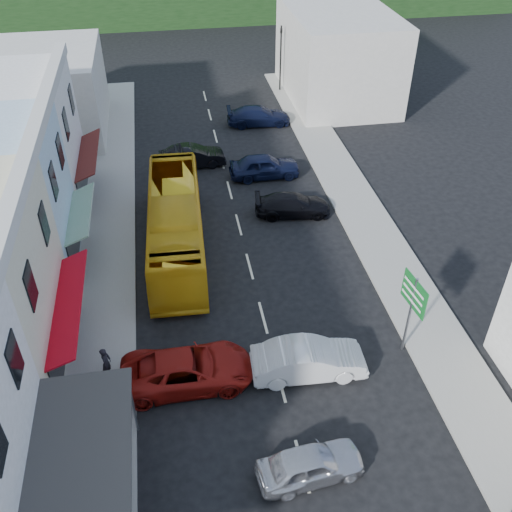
{
  "coord_description": "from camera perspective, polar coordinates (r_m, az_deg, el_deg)",
  "views": [
    {
      "loc": [
        -3.72,
        -15.5,
        18.91
      ],
      "look_at": [
        0.0,
        6.0,
        2.2
      ],
      "focal_mm": 40.0,
      "sensor_mm": 36.0,
      "label": 1
    }
  ],
  "objects": [
    {
      "name": "car_black_near",
      "position": [
        34.2,
        3.7,
        5.19
      ],
      "size": [
        4.69,
        2.37,
        1.4
      ],
      "primitive_type": "imported",
      "rotation": [
        0.0,
        0.0,
        1.45
      ],
      "color": "black",
      "rests_on": "ground"
    },
    {
      "name": "pedestrian_left",
      "position": [
        24.9,
        -14.76,
        -10.2
      ],
      "size": [
        0.51,
        0.67,
        1.7
      ],
      "primitive_type": "imported",
      "rotation": [
        0.0,
        0.0,
        1.37
      ],
      "color": "black",
      "rests_on": "sidewalk_left"
    },
    {
      "name": "bus",
      "position": [
        31.06,
        -8.03,
        3.06
      ],
      "size": [
        2.98,
        11.69,
        3.1
      ],
      "primitive_type": "imported",
      "rotation": [
        0.0,
        0.0,
        -0.04
      ],
      "color": "gold",
      "rests_on": "ground"
    },
    {
      "name": "sidewalk_right",
      "position": [
        33.62,
        11.52,
        2.53
      ],
      "size": [
        3.0,
        52.0,
        0.15
      ],
      "primitive_type": "cube",
      "color": "gray",
      "rests_on": "ground"
    },
    {
      "name": "car_navy_far",
      "position": [
        45.47,
        0.26,
        13.84
      ],
      "size": [
        4.6,
        2.09,
        1.4
      ],
      "primitive_type": "imported",
      "rotation": [
        0.0,
        0.0,
        1.52
      ],
      "color": "black",
      "rests_on": "ground"
    },
    {
      "name": "direction_sign",
      "position": [
        25.4,
        15.09,
        -5.77
      ],
      "size": [
        0.65,
        1.89,
        4.09
      ],
      "primitive_type": null,
      "rotation": [
        0.0,
        0.0,
        0.12
      ],
      "color": "#115F22",
      "rests_on": "ground"
    },
    {
      "name": "car_black_far",
      "position": [
        39.59,
        -6.39,
        9.82
      ],
      "size": [
        4.51,
        2.08,
        1.4
      ],
      "primitive_type": "imported",
      "rotation": [
        0.0,
        0.0,
        1.64
      ],
      "color": "black",
      "rests_on": "ground"
    },
    {
      "name": "car_red",
      "position": [
        24.36,
        -6.85,
        -11.3
      ],
      "size": [
        4.6,
        1.91,
        1.4
      ],
      "primitive_type": "imported",
      "rotation": [
        0.0,
        0.0,
        1.57
      ],
      "color": "maroon",
      "rests_on": "ground"
    },
    {
      "name": "sidewalk_left",
      "position": [
        31.92,
        -14.65,
        -0.12
      ],
      "size": [
        3.0,
        52.0,
        0.15
      ],
      "primitive_type": "cube",
      "color": "gray",
      "rests_on": "ground"
    },
    {
      "name": "car_white",
      "position": [
        24.62,
        5.27,
        -10.46
      ],
      "size": [
        4.48,
        2.0,
        1.4
      ],
      "primitive_type": "imported",
      "rotation": [
        0.0,
        0.0,
        1.53
      ],
      "color": "silver",
      "rests_on": "ground"
    },
    {
      "name": "ground",
      "position": [
        24.73,
        2.43,
        -12.47
      ],
      "size": [
        120.0,
        120.0,
        0.0
      ],
      "primitive_type": "plane",
      "color": "black",
      "rests_on": "ground"
    },
    {
      "name": "traffic_signal",
      "position": [
        51.17,
        2.47,
        19.04
      ],
      "size": [
        1.23,
        1.45,
        5.56
      ],
      "primitive_type": null,
      "rotation": [
        0.0,
        0.0,
        2.82
      ],
      "color": "black",
      "rests_on": "ground"
    },
    {
      "name": "car_silver",
      "position": [
        21.68,
        5.49,
        -19.96
      ],
      "size": [
        4.58,
        2.29,
        1.4
      ],
      "primitive_type": "imported",
      "rotation": [
        0.0,
        0.0,
        1.69
      ],
      "color": "#BCBCC2",
      "rests_on": "ground"
    },
    {
      "name": "distant_block_left",
      "position": [
        46.13,
        -20.23,
        15.05
      ],
      "size": [
        8.0,
        10.0,
        6.0
      ],
      "primitive_type": "cube",
      "color": "#B7B2A8",
      "rests_on": "ground"
    },
    {
      "name": "distant_block_right",
      "position": [
        50.24,
        8.18,
        19.23
      ],
      "size": [
        8.0,
        12.0,
        7.0
      ],
      "primitive_type": "cube",
      "color": "#B7B2A8",
      "rests_on": "ground"
    },
    {
      "name": "car_navy_mid",
      "position": [
        38.06,
        0.85,
        8.86
      ],
      "size": [
        4.41,
        1.82,
        1.4
      ],
      "primitive_type": "imported",
      "rotation": [
        0.0,
        0.0,
        1.57
      ],
      "color": "black",
      "rests_on": "ground"
    }
  ]
}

